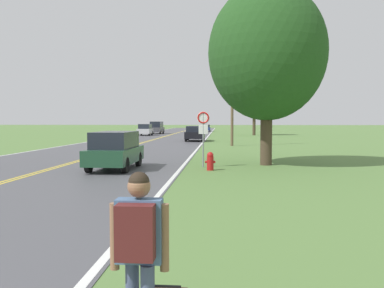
{
  "coord_description": "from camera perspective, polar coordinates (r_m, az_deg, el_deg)",
  "views": [
    {
      "loc": [
        7.76,
        -0.08,
        2.22
      ],
      "look_at": [
        6.62,
        15.61,
        1.3
      ],
      "focal_mm": 38.0,
      "sensor_mm": 36.0,
      "label": 1
    }
  ],
  "objects": [
    {
      "name": "hitchhiker_person",
      "position": [
        4.07,
        -7.52,
        -13.32
      ],
      "size": [
        0.59,
        0.42,
        1.72
      ],
      "rotation": [
        0.0,
        0.0,
        1.56
      ],
      "color": "#475175",
      "rests_on": "ground"
    },
    {
      "name": "fire_hydrant",
      "position": [
        18.07,
        2.57,
        -2.4
      ],
      "size": [
        0.46,
        0.3,
        0.82
      ],
      "color": "red",
      "rests_on": "ground"
    },
    {
      "name": "traffic_sign",
      "position": [
        19.15,
        1.59,
        2.68
      ],
      "size": [
        0.6,
        0.1,
        2.65
      ],
      "color": "gray",
      "rests_on": "ground"
    },
    {
      "name": "utility_pole_midground",
      "position": [
        35.73,
        5.67,
        7.46
      ],
      "size": [
        1.8,
        0.24,
        9.29
      ],
      "color": "brown",
      "rests_on": "ground"
    },
    {
      "name": "tree_left_verge",
      "position": [
        61.71,
        8.74,
        6.28
      ],
      "size": [
        4.53,
        4.53,
        8.07
      ],
      "color": "#473828",
      "rests_on": "ground"
    },
    {
      "name": "tree_behind_sign",
      "position": [
        20.72,
        10.49,
        12.45
      ],
      "size": [
        5.78,
        5.78,
        8.87
      ],
      "color": "#473828",
      "rests_on": "ground"
    },
    {
      "name": "car_dark_green_suv_approaching",
      "position": [
        18.68,
        -10.74,
        -0.77
      ],
      "size": [
        1.82,
        4.19,
        1.71
      ],
      "rotation": [
        0.0,
        0.0,
        -1.58
      ],
      "color": "black",
      "rests_on": "ground"
    },
    {
      "name": "car_black_suv_mid_near",
      "position": [
        43.56,
        0.43,
        1.56
      ],
      "size": [
        1.96,
        4.7,
        1.62
      ],
      "rotation": [
        0.0,
        0.0,
        -1.57
      ],
      "color": "black",
      "rests_on": "ground"
    },
    {
      "name": "car_silver_suv_mid_far",
      "position": [
        59.97,
        -6.59,
        2.04
      ],
      "size": [
        1.86,
        4.07,
        1.69
      ],
      "rotation": [
        0.0,
        0.0,
        1.58
      ],
      "color": "black",
      "rests_on": "ground"
    },
    {
      "name": "car_dark_grey_van_receding",
      "position": [
        67.35,
        -4.98,
        2.32
      ],
      "size": [
        2.04,
        4.48,
        2.03
      ],
      "rotation": [
        0.0,
        0.0,
        1.54
      ],
      "color": "black",
      "rests_on": "ground"
    },
    {
      "name": "car_dark_blue_hatchback_distant",
      "position": [
        81.52,
        1.92,
        2.29
      ],
      "size": [
        1.94,
        3.48,
        1.39
      ],
      "rotation": [
        0.0,
        0.0,
        -1.56
      ],
      "color": "black",
      "rests_on": "ground"
    }
  ]
}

